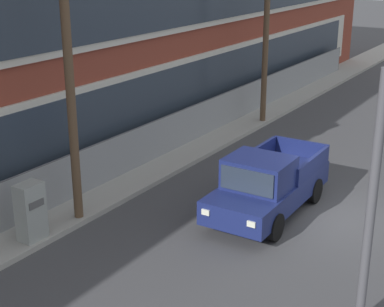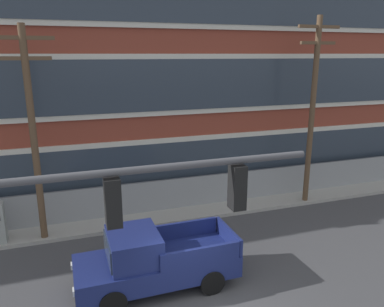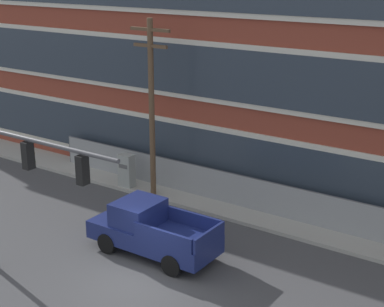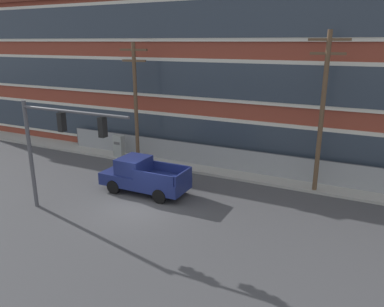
{
  "view_description": "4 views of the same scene",
  "coord_description": "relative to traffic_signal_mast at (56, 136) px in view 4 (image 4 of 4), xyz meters",
  "views": [
    {
      "loc": [
        -16.0,
        -4.8,
        7.7
      ],
      "look_at": [
        -1.79,
        4.26,
        1.81
      ],
      "focal_mm": 55.0,
      "sensor_mm": 36.0,
      "label": 1
    },
    {
      "loc": [
        -3.2,
        -8.31,
        7.3
      ],
      "look_at": [
        1.46,
        5.38,
        3.44
      ],
      "focal_mm": 35.0,
      "sensor_mm": 36.0,
      "label": 2
    },
    {
      "loc": [
        11.92,
        -13.61,
        10.6
      ],
      "look_at": [
        -0.87,
        4.7,
        3.35
      ],
      "focal_mm": 55.0,
      "sensor_mm": 36.0,
      "label": 3
    },
    {
      "loc": [
        10.64,
        -14.61,
        8.39
      ],
      "look_at": [
        1.11,
        4.26,
        2.04
      ],
      "focal_mm": 35.0,
      "sensor_mm": 36.0,
      "label": 4
    }
  ],
  "objects": [
    {
      "name": "pickup_truck_navy",
      "position": [
        2.06,
        4.14,
        -3.1
      ],
      "size": [
        5.17,
        2.13,
        2.01
      ],
      "color": "navy",
      "rests_on": "ground"
    },
    {
      "name": "utility_pole_near_corner",
      "position": [
        -1.39,
        8.62,
        0.53
      ],
      "size": [
        2.13,
        0.26,
        8.35
      ],
      "color": "brown",
      "rests_on": "ground"
    },
    {
      "name": "sidewalk_building_side",
      "position": [
        3.02,
        9.35,
        -3.97
      ],
      "size": [
        80.0,
        2.07,
        0.16
      ],
      "primitive_type": "cube",
      "color": "#9E9B93",
      "rests_on": "ground"
    },
    {
      "name": "ground_plane",
      "position": [
        3.02,
        2.04,
        -4.05
      ],
      "size": [
        160.0,
        160.0,
        0.0
      ],
      "primitive_type": "plane",
      "color": "#424244"
    },
    {
      "name": "brick_mill_building",
      "position": [
        1.14,
        15.8,
        1.9
      ],
      "size": [
        55.67,
        11.42,
        11.87
      ],
      "color": "brown",
      "rests_on": "ground"
    },
    {
      "name": "chain_link_fence",
      "position": [
        8.17,
        9.73,
        -3.2
      ],
      "size": [
        32.6,
        0.06,
        1.65
      ],
      "color": "gray",
      "rests_on": "ground"
    },
    {
      "name": "utility_pole_midblock",
      "position": [
        10.91,
        8.59,
        0.86
      ],
      "size": [
        2.14,
        0.26,
        8.98
      ],
      "color": "brown",
      "rests_on": "ground"
    },
    {
      "name": "electrical_cabinet",
      "position": [
        -3.12,
        8.71,
        -3.15
      ],
      "size": [
        0.74,
        0.52,
        1.79
      ],
      "color": "#939993",
      "rests_on": "ground"
    },
    {
      "name": "traffic_signal_mast",
      "position": [
        0.0,
        0.0,
        0.0
      ],
      "size": [
        6.39,
        0.43,
        5.62
      ],
      "color": "#4C4C51",
      "rests_on": "ground"
    }
  ]
}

